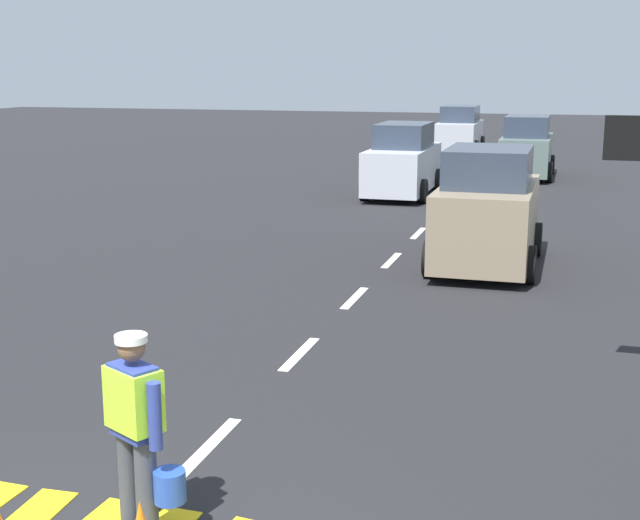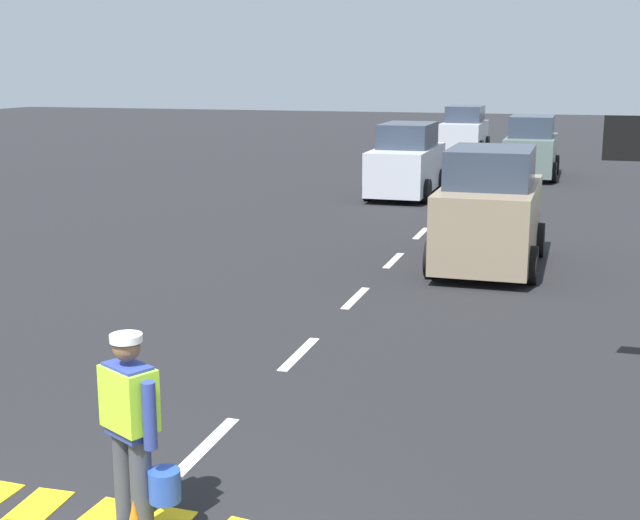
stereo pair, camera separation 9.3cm
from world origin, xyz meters
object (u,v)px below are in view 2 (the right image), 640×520
Objects in this scene: road_worker at (133,423)px; car_outgoing_ahead at (489,212)px; car_outgoing_far at (531,149)px; car_oncoming_second at (407,162)px; car_oncoming_third at (464,131)px.

car_outgoing_ahead reaches higher than road_worker.
car_oncoming_second is at bearing -120.49° from car_outgoing_far.
car_outgoing_ahead is 14.39m from car_outgoing_far.
car_oncoming_second is at bearing 94.80° from road_worker.
car_outgoing_far is at bearing -67.70° from car_oncoming_third.
car_oncoming_third is at bearing 98.74° from car_outgoing_ahead.
car_outgoing_ahead is 0.96× the size of car_outgoing_far.
car_outgoing_ahead is 0.91× the size of car_oncoming_second.
car_oncoming_second is at bearing -89.47° from car_oncoming_third.
road_worker is at bearing -86.96° from car_oncoming_third.
car_oncoming_second reaches higher than car_oncoming_third.
car_oncoming_third is 13.70m from car_oncoming_second.
road_worker is 0.41× the size of car_outgoing_far.
car_outgoing_ahead is 9.50m from car_oncoming_second.
car_oncoming_third reaches higher than road_worker.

